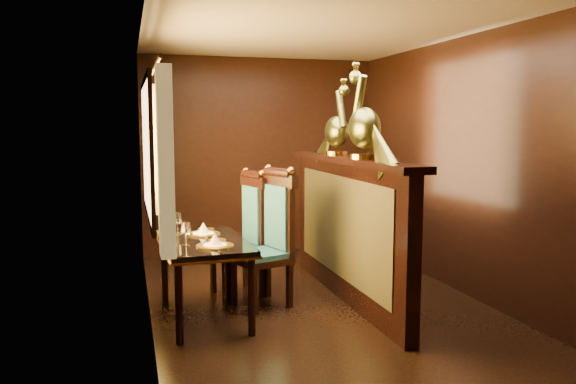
# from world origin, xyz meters

# --- Properties ---
(ground) EXTENTS (5.00, 5.00, 0.00)m
(ground) POSITION_xyz_m (0.00, 0.00, 0.00)
(ground) COLOR black
(ground) RESTS_ON ground
(room_shell) EXTENTS (3.04, 5.04, 2.52)m
(room_shell) POSITION_xyz_m (-0.09, 0.02, 1.58)
(room_shell) COLOR black
(room_shell) RESTS_ON ground
(partition) EXTENTS (0.26, 2.70, 1.36)m
(partition) POSITION_xyz_m (0.32, 0.30, 0.71)
(partition) COLOR black
(partition) RESTS_ON ground
(dining_table) EXTENTS (0.75, 1.19, 0.88)m
(dining_table) POSITION_xyz_m (-1.05, 0.12, 0.62)
(dining_table) COLOR black
(dining_table) RESTS_ON ground
(chair_left) EXTENTS (0.58, 0.60, 1.28)m
(chair_left) POSITION_xyz_m (-0.39, 0.36, 0.67)
(chair_left) COLOR black
(chair_left) RESTS_ON ground
(chair_right) EXTENTS (0.53, 0.55, 1.23)m
(chair_right) POSITION_xyz_m (-0.54, 0.74, 0.64)
(chair_right) COLOR black
(chair_right) RESTS_ON ground
(peacock_left) EXTENTS (0.27, 0.71, 0.84)m
(peacock_left) POSITION_xyz_m (0.33, -0.07, 1.78)
(peacock_left) COLOR #16442B
(peacock_left) RESTS_ON partition
(peacock_right) EXTENTS (0.23, 0.61, 0.72)m
(peacock_right) POSITION_xyz_m (0.33, 0.60, 1.72)
(peacock_right) COLOR #16442B
(peacock_right) RESTS_ON partition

